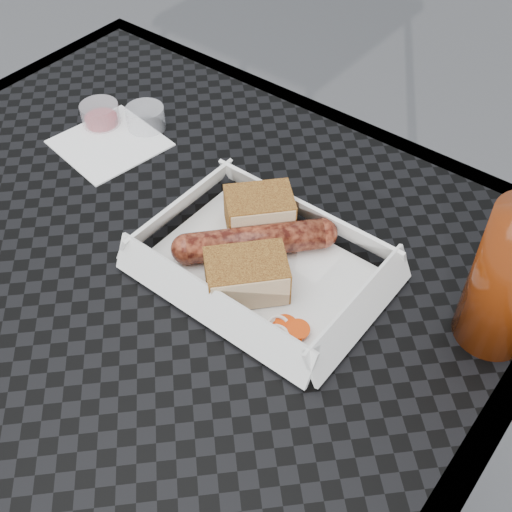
# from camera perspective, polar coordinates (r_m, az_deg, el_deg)

# --- Properties ---
(patio_table) EXTENTS (0.80, 0.80, 0.74)m
(patio_table) POSITION_cam_1_polar(r_m,az_deg,el_deg) (0.74, -12.20, -5.52)
(patio_table) COLOR black
(patio_table) RESTS_ON ground
(food_tray) EXTENTS (0.22, 0.15, 0.00)m
(food_tray) POSITION_cam_1_polar(r_m,az_deg,el_deg) (0.67, 0.53, -1.15)
(food_tray) COLOR white
(food_tray) RESTS_ON patio_table
(bratwurst) EXTENTS (0.13, 0.14, 0.03)m
(bratwurst) POSITION_cam_1_polar(r_m,az_deg,el_deg) (0.67, -0.07, 1.33)
(bratwurst) COLOR brown
(bratwurst) RESTS_ON food_tray
(bread_near) EXTENTS (0.09, 0.09, 0.05)m
(bread_near) POSITION_cam_1_polar(r_m,az_deg,el_deg) (0.69, 0.30, 3.93)
(bread_near) COLOR #8E5F23
(bread_near) RESTS_ON food_tray
(bread_far) EXTENTS (0.09, 0.09, 0.04)m
(bread_far) POSITION_cam_1_polar(r_m,az_deg,el_deg) (0.63, -0.84, -1.75)
(bread_far) COLOR #8E5F23
(bread_far) RESTS_ON food_tray
(veg_garnish) EXTENTS (0.03, 0.03, 0.00)m
(veg_garnish) POSITION_cam_1_polar(r_m,az_deg,el_deg) (0.61, 2.51, -6.83)
(veg_garnish) COLOR #D63B09
(veg_garnish) RESTS_ON food_tray
(napkin) EXTENTS (0.14, 0.14, 0.00)m
(napkin) POSITION_cam_1_polar(r_m,az_deg,el_deg) (0.85, -12.88, 9.75)
(napkin) COLOR white
(napkin) RESTS_ON patio_table
(condiment_cup_sauce) EXTENTS (0.05, 0.05, 0.03)m
(condiment_cup_sauce) POSITION_cam_1_polar(r_m,az_deg,el_deg) (0.88, -13.67, 12.10)
(condiment_cup_sauce) COLOR maroon
(condiment_cup_sauce) RESTS_ON patio_table
(condiment_cup_empty) EXTENTS (0.05, 0.05, 0.03)m
(condiment_cup_empty) POSITION_cam_1_polar(r_m,az_deg,el_deg) (0.86, -9.79, 11.99)
(condiment_cup_empty) COLOR silver
(condiment_cup_empty) RESTS_ON patio_table
(drink_glass) EXTENTS (0.07, 0.07, 0.15)m
(drink_glass) POSITION_cam_1_polar(r_m,az_deg,el_deg) (0.60, 21.74, -1.99)
(drink_glass) COLOR #591E07
(drink_glass) RESTS_ON patio_table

